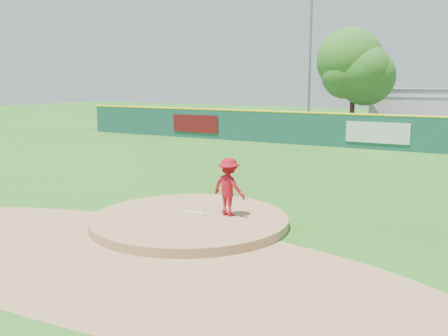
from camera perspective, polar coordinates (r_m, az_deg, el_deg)
The scene contains 12 objects.
ground at distance 14.06m, azimuth -3.95°, elevation -6.48°, with size 120.00×120.00×0.00m, color #286B19.
pitchers_mound at distance 14.06m, azimuth -3.95°, elevation -6.48°, with size 5.50×5.50×0.50m, color #9E774C.
pitching_rubber at distance 14.23m, azimuth -3.31°, elevation -5.14°, with size 0.60×0.15×0.04m, color white.
infield_dirt_arc at distance 11.77m, azimuth -11.96°, elevation -9.98°, with size 15.40×15.40×0.01m, color #9E774C.
parking_lot at distance 39.22m, azimuth 17.88°, elevation 3.74°, with size 44.00×16.00×0.02m, color #38383A.
pitcher at distance 13.84m, azimuth 0.56°, elevation -2.17°, with size 1.05×0.61×1.63m, color #A80E1A.
van at distance 34.33m, azimuth 10.97°, elevation 4.28°, with size 2.10×4.55×1.26m, color white.
fence_banners at distance 31.81m, azimuth 6.17°, elevation 4.60°, with size 15.92×0.04×1.20m.
playground_slide at distance 41.15m, azimuth -4.13°, elevation 5.48°, with size 0.93×2.61×1.44m.
outfield_fence at distance 30.36m, azimuth 14.71°, elevation 4.24°, with size 40.00×0.14×2.07m.
deciduous_tree at distance 37.50m, azimuth 14.61°, elevation 10.59°, with size 5.60×5.60×7.36m.
light_pole_left at distance 40.62m, azimuth 9.82°, elevation 12.82°, with size 1.75×0.25×11.00m.
Camera 1 is at (7.30, -11.33, 4.00)m, focal length 40.00 mm.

